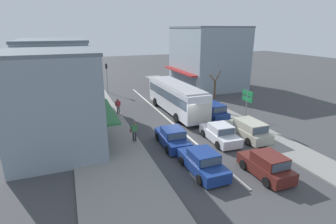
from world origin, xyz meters
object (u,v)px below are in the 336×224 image
at_px(sedan_queue_gap_filler, 220,134).
at_px(street_tree_right, 214,93).
at_px(parked_wagon_kerb_second, 212,111).
at_px(sedan_queue_far_back, 203,162).
at_px(parked_wagon_kerb_front, 248,130).
at_px(pedestrian_with_handbag_near, 134,130).
at_px(traffic_light_downstreet, 107,73).
at_px(city_bus, 176,96).
at_px(pedestrian_browsing_midblock, 118,105).
at_px(hatchback_adjacent_lane_lead, 266,165).
at_px(directional_road_sign, 247,100).
at_px(sedan_adjacent_lane_trail, 173,138).

relative_size(sedan_queue_gap_filler, street_tree_right, 0.93).
xyz_separation_m(sedan_queue_gap_filler, parked_wagon_kerb_second, (2.42, 5.56, 0.08)).
xyz_separation_m(sedan_queue_far_back, street_tree_right, (7.44, 11.26, 1.43)).
xyz_separation_m(parked_wagon_kerb_front, parked_wagon_kerb_second, (-0.14, 5.82, 0.00)).
height_order(sedan_queue_gap_filler, pedestrian_with_handbag_near, pedestrian_with_handbag_near).
relative_size(parked_wagon_kerb_front, traffic_light_downstreet, 1.07).
bearing_deg(city_bus, pedestrian_browsing_midblock, 165.98).
bearing_deg(sedan_queue_gap_filler, city_bus, 92.63).
bearing_deg(hatchback_adjacent_lane_lead, city_bus, 91.01).
bearing_deg(traffic_light_downstreet, parked_wagon_kerb_second, -60.74).
relative_size(sedan_queue_gap_filler, pedestrian_with_handbag_near, 2.62).
height_order(parked_wagon_kerb_second, pedestrian_browsing_midblock, pedestrian_browsing_midblock).
xyz_separation_m(parked_wagon_kerb_second, traffic_light_downstreet, (-8.40, 14.99, 2.11)).
distance_m(city_bus, directional_road_sign, 7.82).
bearing_deg(hatchback_adjacent_lane_lead, parked_wagon_kerb_front, 63.37).
bearing_deg(sedan_queue_gap_filler, parked_wagon_kerb_front, -5.76).
height_order(city_bus, sedan_queue_gap_filler, city_bus).
distance_m(city_bus, sedan_queue_gap_filler, 8.50).
xyz_separation_m(city_bus, street_tree_right, (4.19, -0.95, 0.21)).
bearing_deg(pedestrian_browsing_midblock, directional_road_sign, -37.70).
distance_m(sedan_adjacent_lane_trail, sedan_queue_gap_filler, 4.00).
xyz_separation_m(street_tree_right, pedestrian_browsing_midblock, (-10.28, 2.47, -1.02)).
xyz_separation_m(parked_wagon_kerb_second, pedestrian_browsing_midblock, (-8.90, 4.37, 0.32)).
distance_m(street_tree_right, pedestrian_with_handbag_near, 11.73).
relative_size(parked_wagon_kerb_second, street_tree_right, 0.99).
distance_m(city_bus, hatchback_adjacent_lane_lead, 14.11).
xyz_separation_m(city_bus, traffic_light_downstreet, (-5.59, 12.15, 0.97)).
bearing_deg(pedestrian_with_handbag_near, parked_wagon_kerb_front, -15.03).
relative_size(parked_wagon_kerb_front, parked_wagon_kerb_second, 0.99).
relative_size(street_tree_right, pedestrian_browsing_midblock, 2.81).
height_order(city_bus, directional_road_sign, directional_road_sign).
relative_size(sedan_adjacent_lane_trail, pedestrian_browsing_midblock, 2.62).
bearing_deg(directional_road_sign, hatchback_adjacent_lane_lead, -118.08).
bearing_deg(pedestrian_with_handbag_near, street_tree_right, 26.66).
distance_m(sedan_queue_far_back, parked_wagon_kerb_front, 7.14).
height_order(sedan_queue_gap_filler, directional_road_sign, directional_road_sign).
bearing_deg(sedan_queue_gap_filler, hatchback_adjacent_lane_lead, -91.40).
distance_m(sedan_queue_gap_filler, sedan_queue_far_back, 5.26).
bearing_deg(city_bus, traffic_light_downstreet, 114.72).
relative_size(hatchback_adjacent_lane_lead, sedan_queue_far_back, 0.88).
distance_m(sedan_queue_gap_filler, pedestrian_browsing_midblock, 11.86).
relative_size(city_bus, hatchback_adjacent_lane_lead, 2.94).
distance_m(parked_wagon_kerb_second, pedestrian_with_handbag_near, 9.67).
relative_size(parked_wagon_kerb_front, street_tree_right, 0.98).
relative_size(sedan_queue_far_back, parked_wagon_kerb_second, 0.93).
distance_m(hatchback_adjacent_lane_lead, pedestrian_browsing_midblock, 16.82).
bearing_deg(sedan_queue_gap_filler, traffic_light_downstreet, 106.22).
xyz_separation_m(pedestrian_with_handbag_near, pedestrian_browsing_midblock, (0.16, 7.71, -0.00)).
distance_m(parked_wagon_kerb_second, directional_road_sign, 4.40).
height_order(sedan_adjacent_lane_trail, sedan_queue_far_back, same).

